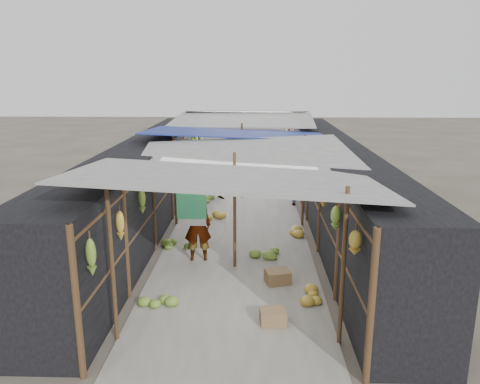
# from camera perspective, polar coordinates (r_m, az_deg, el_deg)

# --- Properties ---
(ground) EXTENTS (80.00, 80.00, 0.00)m
(ground) POSITION_cam_1_polar(r_m,az_deg,el_deg) (7.96, -1.56, -17.73)
(ground) COLOR #6B6356
(ground) RESTS_ON ground
(aisle_slab) EXTENTS (3.60, 16.00, 0.02)m
(aisle_slab) POSITION_cam_1_polar(r_m,az_deg,el_deg) (13.90, -0.05, -3.35)
(aisle_slab) COLOR #9E998E
(aisle_slab) RESTS_ON ground
(stall_left) EXTENTS (1.40, 15.00, 2.30)m
(stall_left) POSITION_cam_1_polar(r_m,az_deg,el_deg) (13.94, -11.21, 1.29)
(stall_left) COLOR black
(stall_left) RESTS_ON ground
(stall_right) EXTENTS (1.40, 15.00, 2.30)m
(stall_right) POSITION_cam_1_polar(r_m,az_deg,el_deg) (13.78, 11.25, 1.13)
(stall_right) COLOR black
(stall_right) RESTS_ON ground
(crate_near) EXTENTS (0.47, 0.39, 0.26)m
(crate_near) POSITION_cam_1_polar(r_m,az_deg,el_deg) (8.37, 4.04, -14.99)
(crate_near) COLOR #97754C
(crate_near) RESTS_ON ground
(crate_mid) EXTENTS (0.56, 0.50, 0.29)m
(crate_mid) POSITION_cam_1_polar(r_m,az_deg,el_deg) (9.81, 4.61, -10.31)
(crate_mid) COLOR #97754C
(crate_mid) RESTS_ON ground
(crate_back) EXTENTS (0.51, 0.46, 0.27)m
(crate_back) POSITION_cam_1_polar(r_m,az_deg,el_deg) (18.76, -3.30, 1.69)
(crate_back) COLOR #97754C
(crate_back) RESTS_ON ground
(black_basin) EXTENTS (0.62, 0.62, 0.19)m
(black_basin) POSITION_cam_1_polar(r_m,az_deg,el_deg) (17.41, 3.08, 0.55)
(black_basin) COLOR black
(black_basin) RESTS_ON ground
(vendor_elderly) EXTENTS (0.67, 0.48, 1.70)m
(vendor_elderly) POSITION_cam_1_polar(r_m,az_deg,el_deg) (10.72, -5.21, -4.10)
(vendor_elderly) COLOR silver
(vendor_elderly) RESTS_ON ground
(shopper_blue) EXTENTS (0.92, 0.76, 1.73)m
(shopper_blue) POSITION_cam_1_polar(r_m,az_deg,el_deg) (15.94, -2.76, 2.12)
(shopper_blue) COLOR navy
(shopper_blue) RESTS_ON ground
(vendor_seated) EXTENTS (0.51, 0.58, 0.78)m
(vendor_seated) POSITION_cam_1_polar(r_m,az_deg,el_deg) (15.32, 6.50, -0.28)
(vendor_seated) COLOR #4B4741
(vendor_seated) RESTS_ON ground
(market_canopy) EXTENTS (5.62, 15.20, 2.77)m
(market_canopy) POSITION_cam_1_polar(r_m,az_deg,el_deg) (13.70, 0.11, 6.68)
(market_canopy) COLOR brown
(market_canopy) RESTS_ON ground
(hanging_bananas) EXTENTS (3.95, 14.05, 0.78)m
(hanging_bananas) POSITION_cam_1_polar(r_m,az_deg,el_deg) (13.55, 0.40, 3.46)
(hanging_bananas) COLOR olive
(hanging_bananas) RESTS_ON ground
(floor_bananas) EXTENTS (3.76, 10.39, 0.33)m
(floor_bananas) POSITION_cam_1_polar(r_m,az_deg,el_deg) (12.75, -1.26, -4.35)
(floor_bananas) COLOR gold
(floor_bananas) RESTS_ON ground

